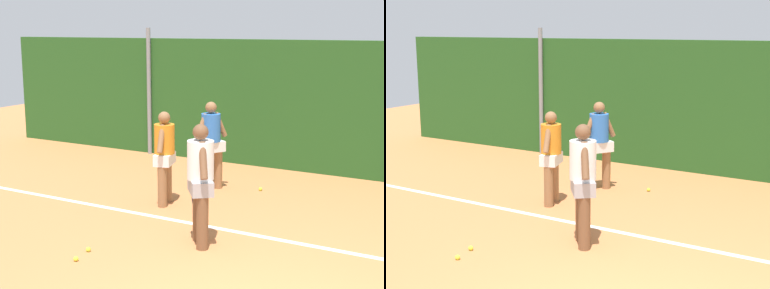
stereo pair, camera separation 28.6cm
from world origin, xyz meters
The scene contains 10 objects.
ground_plane centered at (0.00, 1.96, 0.00)m, with size 29.67×29.67×0.00m, color #C67542.
fence_post_left centered at (-5.56, 6.49, 1.48)m, with size 0.10×0.10×2.96m, color gray.
court_baseline_paint centered at (0.00, 2.63, 0.00)m, with size 14.09×0.10×0.01m, color white.
player_foreground_near centered at (-1.77, 1.94, 0.95)m, with size 0.58×0.62×1.71m.
player_midcourt centered at (-3.17, 3.29, 0.90)m, with size 0.39×0.72×1.60m.
player_backcourt_far centered at (-2.90, 4.47, 0.93)m, with size 0.50×0.60×1.65m.
tennis_ball_2 centered at (-2.03, 4.82, 0.03)m, with size 0.07×0.07×0.07m, color #CCDB33.
tennis_ball_3 centered at (-2.97, 0.97, 0.03)m, with size 0.07×0.07×0.07m, color #CCDB33.
tennis_ball_7 centered at (-3.22, 5.50, 0.03)m, with size 0.07×0.07×0.07m, color #CCDB33.
tennis_ball_8 centered at (-2.90, 0.65, 0.03)m, with size 0.07×0.07×0.07m, color #CCDB33.
Camera 1 is at (1.75, -4.67, 2.98)m, focal length 53.17 mm.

